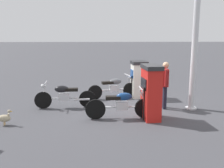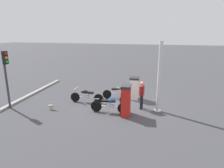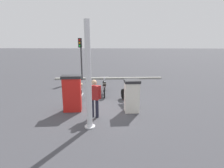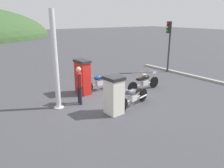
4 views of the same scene
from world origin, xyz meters
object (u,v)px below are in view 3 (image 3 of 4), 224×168
(roadside_traffic_light, at_px, (81,52))
(motorcycle_far_pump, at_px, (78,96))
(motorcycle_near_pump, at_px, (128,95))
(fuel_pump_near, at_px, (132,96))
(attendant_person, at_px, (94,96))
(canopy_support_pole, at_px, (88,79))
(motorcycle_extra, at_px, (104,86))
(wandering_duck, at_px, (81,84))
(fuel_pump_far, at_px, (72,93))

(roadside_traffic_light, bearing_deg, motorcycle_far_pump, -171.00)
(motorcycle_near_pump, xyz_separation_m, roadside_traffic_light, (5.59, 3.42, 1.82))
(fuel_pump_near, distance_m, attendant_person, 1.74)
(roadside_traffic_light, relative_size, canopy_support_pole, 0.86)
(motorcycle_near_pump, height_order, motorcycle_extra, motorcycle_extra)
(motorcycle_far_pump, bearing_deg, motorcycle_near_pump, -87.09)
(motorcycle_extra, bearing_deg, motorcycle_near_pump, -143.09)
(motorcycle_extra, bearing_deg, canopy_support_pole, 176.80)
(wandering_duck, bearing_deg, attendant_person, -162.88)
(attendant_person, height_order, roadside_traffic_light, roadside_traffic_light)
(roadside_traffic_light, bearing_deg, motorcycle_extra, -151.31)
(attendant_person, xyz_separation_m, canopy_support_pole, (-0.91, 0.08, 0.93))
(motorcycle_near_pump, xyz_separation_m, motorcycle_extra, (1.77, 1.33, 0.00))
(fuel_pump_near, bearing_deg, roadside_traffic_light, 28.04)
(fuel_pump_far, relative_size, motorcycle_extra, 0.78)
(wandering_duck, bearing_deg, roadside_traffic_light, 9.89)
(fuel_pump_far, height_order, roadside_traffic_light, roadside_traffic_light)
(fuel_pump_near, bearing_deg, motorcycle_near_pump, 5.53)
(fuel_pump_far, height_order, motorcycle_near_pump, fuel_pump_far)
(canopy_support_pole, bearing_deg, wandering_duck, 13.82)
(fuel_pump_far, xyz_separation_m, canopy_support_pole, (-1.60, -1.02, 1.01))
(canopy_support_pole, bearing_deg, roadside_traffic_light, 12.70)
(fuel_pump_far, bearing_deg, roadside_traffic_light, 7.18)
(fuel_pump_near, height_order, motorcycle_extra, fuel_pump_near)
(attendant_person, relative_size, canopy_support_pole, 0.42)
(fuel_pump_near, bearing_deg, motorcycle_extra, 27.13)
(fuel_pump_far, relative_size, motorcycle_far_pump, 0.78)
(motorcycle_near_pump, xyz_separation_m, motorcycle_far_pump, (-0.13, 2.52, 0.00))
(fuel_pump_near, height_order, canopy_support_pole, canopy_support_pole)
(attendant_person, bearing_deg, motorcycle_near_pump, -41.21)
(fuel_pump_far, height_order, motorcycle_far_pump, fuel_pump_far)
(motorcycle_extra, distance_m, attendant_person, 3.51)
(wandering_duck, height_order, roadside_traffic_light, roadside_traffic_light)
(motorcycle_extra, bearing_deg, fuel_pump_far, 155.59)
(attendant_person, distance_m, roadside_traffic_light, 7.67)
(roadside_traffic_light, bearing_deg, fuel_pump_near, -151.96)
(motorcycle_far_pump, distance_m, wandering_duck, 3.39)
(motorcycle_far_pump, relative_size, attendant_person, 1.31)
(motorcycle_extra, xyz_separation_m, wandering_duck, (1.45, 1.68, -0.23))
(motorcycle_far_pump, bearing_deg, attendant_person, -146.96)
(motorcycle_far_pump, height_order, canopy_support_pole, canopy_support_pole)
(fuel_pump_near, bearing_deg, attendant_person, 113.42)
(fuel_pump_far, xyz_separation_m, roadside_traffic_light, (6.61, 0.83, 1.44))
(motorcycle_near_pump, distance_m, attendant_person, 2.31)
(fuel_pump_near, relative_size, attendant_person, 0.91)
(attendant_person, bearing_deg, wandering_duck, 17.12)
(fuel_pump_far, distance_m, canopy_support_pole, 2.15)
(motorcycle_near_pump, relative_size, motorcycle_extra, 0.94)
(motorcycle_extra, bearing_deg, attendant_person, 177.29)
(roadside_traffic_light, bearing_deg, canopy_support_pole, -167.30)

